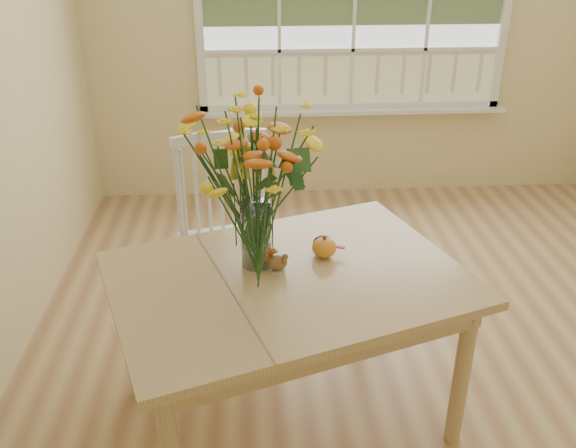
{
  "coord_description": "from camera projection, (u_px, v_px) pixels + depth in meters",
  "views": [
    {
      "loc": [
        -0.79,
        -2.39,
        2.02
      ],
      "look_at": [
        -0.65,
        -0.28,
        0.96
      ],
      "focal_mm": 38.0,
      "sensor_mm": 36.0,
      "label": 1
    }
  ],
  "objects": [
    {
      "name": "windsor_chair",
      "position": [
        227.0,
        228.0,
        3.18
      ],
      "size": [
        0.58,
        0.56,
        1.05
      ],
      "rotation": [
        0.0,
        0.0,
        0.24
      ],
      "color": "white",
      "rests_on": "floor"
    },
    {
      "name": "flower_vase",
      "position": [
        254.0,
        170.0,
        2.34
      ],
      "size": [
        0.58,
        0.58,
        0.69
      ],
      "color": "white",
      "rests_on": "dining_table"
    },
    {
      "name": "dining_table",
      "position": [
        288.0,
        294.0,
        2.49
      ],
      "size": [
        1.63,
        1.38,
        0.74
      ],
      "rotation": [
        0.0,
        0.0,
        0.33
      ],
      "color": "tan",
      "rests_on": "floor"
    },
    {
      "name": "turkey_figurine",
      "position": [
        278.0,
        263.0,
        2.46
      ],
      "size": [
        0.09,
        0.07,
        0.1
      ],
      "rotation": [
        0.0,
        0.0,
        0.11
      ],
      "color": "#CCB78C",
      "rests_on": "dining_table"
    },
    {
      "name": "wall_back",
      "position": [
        353.0,
        21.0,
        4.49
      ],
      "size": [
        4.0,
        0.02,
        2.7
      ],
      "primitive_type": "cube",
      "color": "beige",
      "rests_on": "floor"
    },
    {
      "name": "floor",
      "position": [
        412.0,
        366.0,
        3.09
      ],
      "size": [
        4.0,
        4.5,
        0.01
      ],
      "primitive_type": "cube",
      "color": "#A67750",
      "rests_on": "ground"
    },
    {
      "name": "pumpkin",
      "position": [
        324.0,
        248.0,
        2.56
      ],
      "size": [
        0.1,
        0.1,
        0.08
      ],
      "primitive_type": "ellipsoid",
      "color": "orange",
      "rests_on": "dining_table"
    },
    {
      "name": "dark_gourd",
      "position": [
        323.0,
        245.0,
        2.59
      ],
      "size": [
        0.12,
        0.09,
        0.08
      ],
      "color": "#38160F",
      "rests_on": "dining_table"
    }
  ]
}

